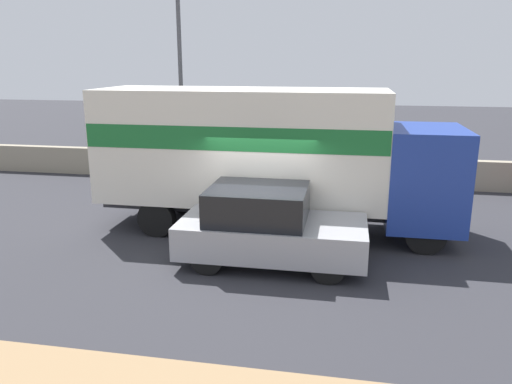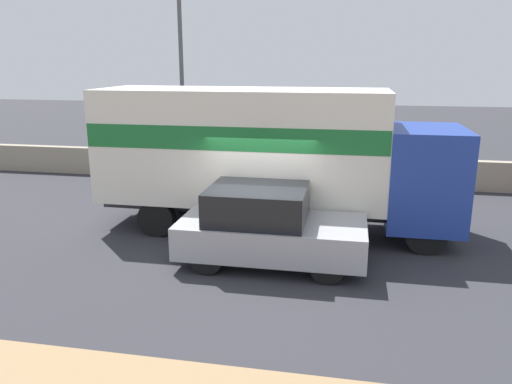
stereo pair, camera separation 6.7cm
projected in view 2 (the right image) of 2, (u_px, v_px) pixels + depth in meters
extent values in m
plane|color=#2D2D33|center=(253.00, 258.00, 10.86)|extent=(80.00, 80.00, 0.00)
cube|color=gray|center=(292.00, 169.00, 17.49)|extent=(60.00, 0.35, 0.99)
cylinder|color=#4C4C51|center=(182.00, 91.00, 16.84)|extent=(0.14, 0.14, 6.36)
cube|color=navy|center=(424.00, 176.00, 11.69)|extent=(1.72, 2.39, 2.27)
cube|color=black|center=(464.00, 158.00, 11.42)|extent=(0.06, 2.03, 1.00)
cube|color=#2D2D33|center=(243.00, 202.00, 12.71)|extent=(7.00, 1.30, 0.25)
cube|color=silver|center=(242.00, 145.00, 12.33)|extent=(7.00, 2.36, 2.72)
cube|color=#19662D|center=(242.00, 132.00, 12.25)|extent=(6.97, 2.38, 0.54)
cylinder|color=black|center=(415.00, 209.00, 12.93)|extent=(0.89, 0.28, 0.89)
cylinder|color=black|center=(426.00, 234.00, 11.01)|extent=(0.89, 0.28, 0.89)
cylinder|color=black|center=(184.00, 197.00, 14.07)|extent=(0.89, 0.28, 0.89)
cylinder|color=black|center=(157.00, 218.00, 12.16)|extent=(0.89, 0.28, 0.89)
cylinder|color=black|center=(232.00, 199.00, 13.82)|extent=(0.89, 0.28, 0.89)
cylinder|color=black|center=(212.00, 221.00, 11.90)|extent=(0.89, 0.28, 0.89)
cube|color=#9E9EA3|center=(272.00, 236.00, 10.47)|extent=(3.88, 1.87, 0.69)
cube|color=black|center=(258.00, 204.00, 10.35)|extent=(2.02, 1.72, 0.70)
cylinder|color=black|center=(331.00, 238.00, 11.09)|extent=(0.67, 0.20, 0.67)
cylinder|color=black|center=(327.00, 267.00, 9.54)|extent=(0.67, 0.20, 0.67)
cylinder|color=black|center=(226.00, 232.00, 11.52)|extent=(0.67, 0.20, 0.67)
cylinder|color=black|center=(206.00, 258.00, 9.98)|extent=(0.67, 0.20, 0.67)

